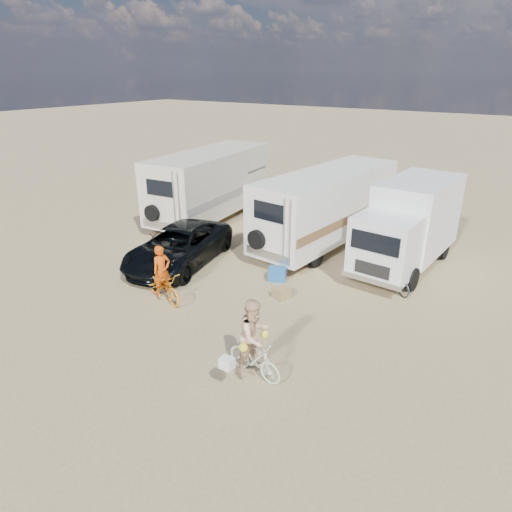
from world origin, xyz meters
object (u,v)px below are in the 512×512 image
Objects in this scene: bike_parked at (394,279)px; bike_man at (163,286)px; dark_suv at (179,246)px; rider_woman at (254,343)px; bike_woman at (254,359)px; crate at (281,293)px; rider_man at (162,276)px; rv_left at (210,186)px; cooler at (277,274)px; rv_main at (326,209)px; box_truck at (407,227)px.

bike_man is at bearing 162.18° from bike_parked.
dark_suv is 2.69m from bike_man.
dark_suv is 6.83m from rider_woman.
bike_woman is at bearing -45.46° from dark_suv.
crate is at bearing -15.19° from dark_suv.
rider_woman is at bearing -94.36° from rider_man.
rider_woman is at bearing -52.03° from rv_left.
dark_suv is 3.69m from cooler.
crate is (-1.40, 3.52, -0.69)m from rider_woman.
cooler is at bearing -0.43° from dark_suv.
rv_main reaches higher than bike_woman.
crate is at bearing -39.82° from rider_man.
bike_parked is at bearing -4.25° from bike_woman.
rv_left is 1.29× the size of box_truck.
box_truck is (9.08, -0.64, -0.04)m from rv_left.
crate is (6.76, -4.99, -1.34)m from rv_left.
bike_woman is at bearing -92.80° from box_truck.
rider_woman is at bearing -92.80° from box_truck.
bike_woman is at bearing -158.31° from bike_parked.
rider_man reaches higher than crate.
rv_left is at bearing 43.76° from bike_man.
bike_woman is 6.01m from bike_parked.
rv_left is 8.11m from bike_man.
rv_left is 3.99× the size of rider_woman.
crate is (0.74, -0.97, -0.05)m from cooler.
bike_parked reaches higher than crate.
box_truck is 7.95m from rider_woman.
box_truck is 7.99m from bike_woman.
box_truck is (3.26, -0.55, 0.05)m from rv_main.
rider_man is at bearing 78.33° from bike_woman.
rv_left is at bearing 107.77° from bike_parked.
rider_man reaches higher than cooler.
rv_main reaches higher than rider_man.
rider_man is 3.52× the size of crate.
rider_woman is at bearing -68.53° from rv_main.
box_truck is 7.86m from dark_suv.
rv_left is 7.36m from cooler.
cooler is (2.13, 3.01, -0.23)m from bike_man.
rv_main is at bearing 100.94° from crate.
rider_man is at bearing 162.18° from bike_parked.
bike_parked is (1.22, 5.89, -0.05)m from bike_woman.
box_truck is 1.11× the size of dark_suv.
bike_woman is 2.64× the size of cooler.
rider_woman reaches higher than bike_parked.
bike_woman is 4.97m from cooler.
rider_man is 1.01× the size of bike_parked.
cooler is (-3.36, -1.40, -0.17)m from bike_parked.
box_truck is 12.32× the size of crate.
rv_main is 1.50× the size of dark_suv.
rv_main is at bearing 174.31° from box_truck.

